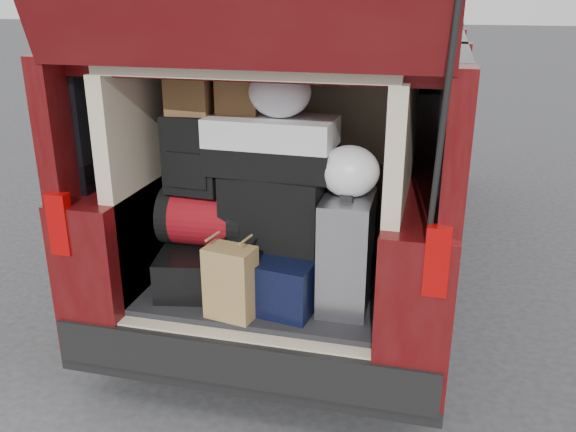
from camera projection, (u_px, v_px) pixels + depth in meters
name	position (u px, v px, depth m)	size (l,w,h in m)	color
ground	(260.00, 391.00, 3.31)	(80.00, 80.00, 0.00)	#323234
minivan	(327.00, 148.00, 4.68)	(1.90, 5.35, 2.77)	black
load_floor	(273.00, 322.00, 3.46)	(1.24, 1.05, 0.55)	black
black_hardshell	(200.00, 265.00, 3.28)	(0.39, 0.54, 0.21)	black
navy_hardshell	(280.00, 268.00, 3.18)	(0.50, 0.61, 0.27)	black
silver_roller	(346.00, 252.00, 3.00)	(0.24, 0.38, 0.57)	white
kraft_bag	(231.00, 282.00, 2.92)	(0.23, 0.15, 0.36)	olive
red_duffel	(206.00, 217.00, 3.23)	(0.46, 0.30, 0.30)	maroon
black_soft_case	(276.00, 209.00, 3.10)	(0.52, 0.31, 0.37)	black
backpack	(193.00, 155.00, 3.08)	(0.28, 0.17, 0.40)	black
twotone_duffel	(272.00, 145.00, 3.00)	(0.63, 0.32, 0.28)	silver
grocery_sack_lower	(189.00, 94.00, 3.01)	(0.21, 0.17, 0.19)	brown
grocery_sack_upper	(239.00, 93.00, 3.01)	(0.20, 0.17, 0.20)	brown
plastic_bag_center	(280.00, 92.00, 2.90)	(0.30, 0.28, 0.24)	white
plastic_bag_right	(350.00, 171.00, 2.86)	(0.28, 0.26, 0.25)	white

